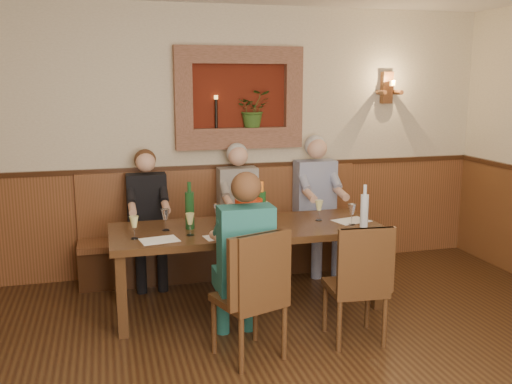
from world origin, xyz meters
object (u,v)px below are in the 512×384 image
person_bench_mid (240,222)px  chair_near_right (355,307)px  dining_table (247,235)px  wine_bottle_green_a (262,208)px  wine_bottle_green_b (190,209)px  bench (225,243)px  chair_near_left (250,320)px  person_bench_right (317,215)px  person_chair_front (243,276)px  spittoon_bucket (249,215)px  person_bench_left (148,230)px  water_bottle (364,210)px

person_bench_mid → chair_near_right: bearing=-73.3°
dining_table → wine_bottle_green_a: 0.28m
person_bench_mid → wine_bottle_green_b: (-0.63, -0.78, 0.35)m
dining_table → bench: bearing=90.0°
bench → wine_bottle_green_b: bearing=-119.4°
chair_near_left → person_bench_right: size_ratio=0.68×
person_chair_front → wine_bottle_green_b: size_ratio=3.32×
bench → spittoon_bucket: size_ratio=10.96×
bench → wine_bottle_green_b: wine_bottle_green_b is taller
bench → chair_near_left: 1.92m
person_bench_right → person_chair_front: 2.03m
bench → spittoon_bucket: 1.20m
wine_bottle_green_a → spittoon_bucket: bearing=-147.4°
person_chair_front → wine_bottle_green_b: person_chair_front is taller
bench → person_bench_mid: size_ratio=2.15×
person_bench_mid → person_bench_right: size_ratio=0.96×
person_bench_right → person_chair_front: (-1.22, -1.61, -0.03)m
dining_table → wine_bottle_green_b: size_ratio=5.72×
person_bench_left → wine_bottle_green_a: bearing=-42.7°
person_chair_front → water_bottle: (1.23, 0.50, 0.33)m
chair_near_right → wine_bottle_green_a: 1.20m
spittoon_bucket → person_bench_right: bearing=43.4°
person_bench_left → person_chair_front: person_chair_front is taller
dining_table → person_bench_left: 1.17m
person_bench_right → spittoon_bucket: bearing=-136.6°
person_bench_mid → wine_bottle_green_a: person_bench_mid is taller
wine_bottle_green_b → person_bench_mid: bearing=51.0°
wine_bottle_green_a → wine_bottle_green_b: size_ratio=0.97×
dining_table → bench: 1.01m
bench → water_bottle: water_bottle is taller
wine_bottle_green_a → wine_bottle_green_b: bearing=172.5°
chair_near_right → person_bench_right: person_bench_right is taller
dining_table → person_bench_mid: person_bench_mid is taller
dining_table → person_bench_left: size_ratio=1.76×
person_bench_mid → dining_table: bearing=-99.1°
bench → wine_bottle_green_b: 1.18m
spittoon_bucket → wine_bottle_green_a: wine_bottle_green_a is taller
person_bench_right → water_bottle: bearing=-89.7°
bench → chair_near_left: size_ratio=3.01×
dining_table → person_chair_front: (-0.22, -0.78, -0.10)m
person_bench_mid → spittoon_bucket: (-0.14, -0.96, 0.31)m
dining_table → wine_bottle_green_a: (0.13, -0.03, 0.24)m
chair_near_right → person_bench_left: person_bench_left is taller
chair_near_right → spittoon_bucket: 1.19m
person_bench_left → wine_bottle_green_b: bearing=-68.6°
person_bench_mid → person_bench_right: bearing=-0.1°
bench → person_chair_front: 1.75m
wine_bottle_green_b → chair_near_left: bearing=-74.4°
chair_near_left → water_bottle: 1.53m
chair_near_right → wine_bottle_green_b: 1.63m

